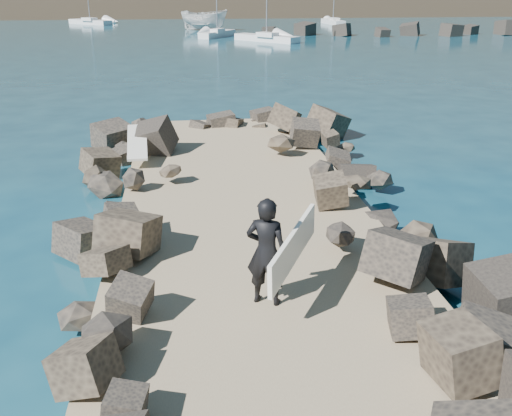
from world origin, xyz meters
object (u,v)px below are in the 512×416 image
at_px(surfboard_resting, 137,146).
at_px(surfer_with_board, 270,251).
at_px(sailboat_e, 90,22).
at_px(boat_imported, 204,20).

xyz_separation_m(surfboard_resting, surfer_with_board, (2.80, -8.88, 0.52)).
distance_m(surfer_with_board, sailboat_e, 83.29).
distance_m(boat_imported, sailboat_e, 21.05).
distance_m(boat_imported, surfer_with_board, 68.69).
bearing_deg(boat_imported, surfboard_resting, -153.24).
distance_m(surfboard_resting, surfer_with_board, 9.33).
bearing_deg(sailboat_e, surfboard_resting, -80.82).
bearing_deg(surfboard_resting, sailboat_e, 95.99).
bearing_deg(boat_imported, sailboat_e, 81.71).
relative_size(surfer_with_board, sailboat_e, 0.23).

